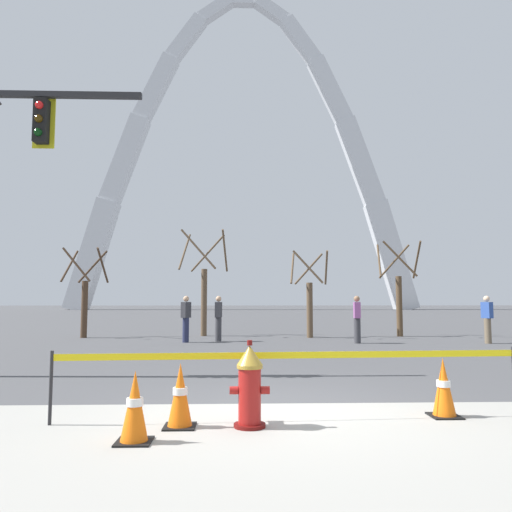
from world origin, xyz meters
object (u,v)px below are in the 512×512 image
object	(u,v)px
pedestrian_standing_center	(487,319)
pedestrian_near_trees	(186,318)
monument_arch	(243,167)
pedestrian_walking_right	(218,318)
traffic_cone_by_hydrant	(180,396)
traffic_cone_mid_sidewalk	(444,388)
fire_hydrant	(250,386)
pedestrian_walking_left	(357,319)
traffic_cone_curb_edge	(135,408)

from	to	relation	value
pedestrian_standing_center	pedestrian_near_trees	size ratio (longest dim) A/B	1.00
monument_arch	pedestrian_near_trees	bearing A→B (deg)	-92.38
pedestrian_standing_center	pedestrian_near_trees	distance (m)	10.19
pedestrian_walking_right	pedestrian_near_trees	bearing A→B (deg)	-161.94
pedestrian_near_trees	traffic_cone_by_hydrant	bearing A→B (deg)	-84.09
traffic_cone_mid_sidewalk	fire_hydrant	bearing A→B (deg)	-170.40
traffic_cone_by_hydrant	pedestrian_walking_left	xyz separation A→B (m)	(4.64, 10.78, 0.46)
traffic_cone_mid_sidewalk	pedestrian_near_trees	distance (m)	11.77
traffic_cone_mid_sidewalk	pedestrian_standing_center	distance (m)	11.69
pedestrian_standing_center	pedestrian_near_trees	world-z (taller)	same
traffic_cone_curb_edge	pedestrian_standing_center	distance (m)	14.58
traffic_cone_mid_sidewalk	pedestrian_walking_left	size ratio (longest dim) A/B	0.46
traffic_cone_by_hydrant	monument_arch	world-z (taller)	monument_arch
traffic_cone_mid_sidewalk	pedestrian_walking_left	distance (m)	10.49
monument_arch	pedestrian_standing_center	distance (m)	61.66
fire_hydrant	monument_arch	distance (m)	71.29
traffic_cone_curb_edge	pedestrian_standing_center	xyz separation A→B (m)	(9.39, 11.15, 0.46)
pedestrian_walking_left	pedestrian_near_trees	bearing A→B (deg)	174.78
traffic_cone_mid_sidewalk	pedestrian_walking_right	distance (m)	11.75
traffic_cone_curb_edge	pedestrian_near_trees	xyz separation A→B (m)	(-0.78, 11.90, 0.46)
traffic_cone_mid_sidewalk	pedestrian_near_trees	xyz separation A→B (m)	(-4.40, 10.91, 0.46)
traffic_cone_by_hydrant	pedestrian_walking_left	size ratio (longest dim) A/B	0.46
pedestrian_near_trees	pedestrian_walking_left	bearing A→B (deg)	-5.22
traffic_cone_mid_sidewalk	traffic_cone_by_hydrant	bearing A→B (deg)	-172.94
traffic_cone_curb_edge	pedestrian_walking_right	size ratio (longest dim) A/B	0.46
pedestrian_standing_center	monument_arch	bearing A→B (deg)	97.74
fire_hydrant	pedestrian_standing_center	bearing A→B (deg)	52.20
traffic_cone_curb_edge	pedestrian_walking_left	distance (m)	12.44
traffic_cone_curb_edge	traffic_cone_by_hydrant	bearing A→B (deg)	56.25
traffic_cone_mid_sidewalk	pedestrian_standing_center	xyz separation A→B (m)	(5.77, 10.16, 0.46)
fire_hydrant	traffic_cone_by_hydrant	xyz separation A→B (m)	(-0.80, 0.01, -0.11)
traffic_cone_by_hydrant	pedestrian_standing_center	distance (m)	13.88
pedestrian_walking_left	monument_arch	bearing A→B (deg)	93.46
traffic_cone_curb_edge	pedestrian_walking_right	bearing A→B (deg)	88.49
traffic_cone_by_hydrant	pedestrian_walking_right	xyz separation A→B (m)	(-0.07, 11.67, 0.46)
monument_arch	pedestrian_near_trees	xyz separation A→B (m)	(-2.35, -56.71, -20.94)
pedestrian_walking_right	pedestrian_standing_center	bearing A→B (deg)	-7.00
traffic_cone_mid_sidewalk	pedestrian_near_trees	world-z (taller)	pedestrian_near_trees
pedestrian_walking_left	pedestrian_near_trees	world-z (taller)	same
pedestrian_standing_center	pedestrian_near_trees	bearing A→B (deg)	175.76
traffic_cone_mid_sidewalk	pedestrian_standing_center	bearing A→B (deg)	60.41
pedestrian_walking_left	pedestrian_standing_center	xyz separation A→B (m)	(4.35, -0.22, 0.00)
traffic_cone_curb_edge	pedestrian_near_trees	bearing A→B (deg)	93.75
traffic_cone_by_hydrant	traffic_cone_mid_sidewalk	xyz separation A→B (m)	(3.22, 0.40, 0.00)
traffic_cone_mid_sidewalk	pedestrian_standing_center	world-z (taller)	pedestrian_standing_center
traffic_cone_by_hydrant	pedestrian_walking_right	bearing A→B (deg)	90.34
pedestrian_walking_right	traffic_cone_by_hydrant	bearing A→B (deg)	-89.66
fire_hydrant	traffic_cone_mid_sidewalk	size ratio (longest dim) A/B	1.36
fire_hydrant	pedestrian_walking_right	size ratio (longest dim) A/B	0.62
fire_hydrant	traffic_cone_mid_sidewalk	world-z (taller)	fire_hydrant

